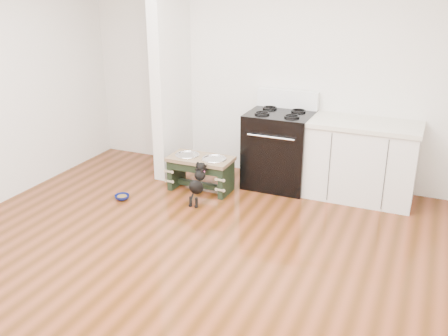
% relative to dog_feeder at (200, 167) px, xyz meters
% --- Properties ---
extents(ground, '(5.00, 5.00, 0.00)m').
position_rel_dog_feeder_xyz_m(ground, '(0.56, -1.63, -0.30)').
color(ground, '#45230C').
rests_on(ground, ground).
extents(room_shell, '(5.00, 5.00, 5.00)m').
position_rel_dog_feeder_xyz_m(room_shell, '(0.56, -1.63, 1.32)').
color(room_shell, silver).
rests_on(room_shell, ground).
extents(partition_wall, '(0.15, 0.80, 2.70)m').
position_rel_dog_feeder_xyz_m(partition_wall, '(-0.62, 0.47, 1.05)').
color(partition_wall, silver).
rests_on(partition_wall, ground).
extents(oven_range, '(0.76, 0.69, 1.14)m').
position_rel_dog_feeder_xyz_m(oven_range, '(0.81, 0.53, 0.18)').
color(oven_range, black).
rests_on(oven_range, ground).
extents(cabinet_run, '(1.24, 0.64, 0.91)m').
position_rel_dog_feeder_xyz_m(cabinet_run, '(1.79, 0.55, 0.15)').
color(cabinet_run, silver).
rests_on(cabinet_run, ground).
extents(dog_feeder, '(0.76, 0.41, 0.43)m').
position_rel_dog_feeder_xyz_m(dog_feeder, '(0.00, 0.00, 0.00)').
color(dog_feeder, black).
rests_on(dog_feeder, ground).
extents(puppy, '(0.13, 0.39, 0.47)m').
position_rel_dog_feeder_xyz_m(puppy, '(0.14, -0.35, -0.04)').
color(puppy, black).
rests_on(puppy, ground).
extents(floor_bowl, '(0.21, 0.21, 0.05)m').
position_rel_dog_feeder_xyz_m(floor_bowl, '(-0.72, -0.62, -0.27)').
color(floor_bowl, '#0C1556').
rests_on(floor_bowl, ground).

